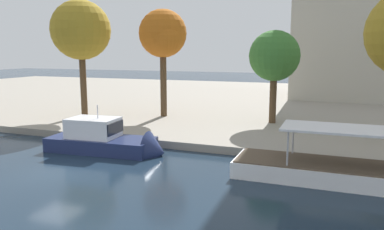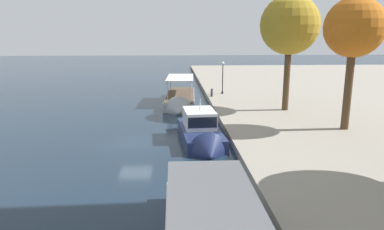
% 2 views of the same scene
% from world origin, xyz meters
% --- Properties ---
extents(ground_plane, '(220.00, 220.00, 0.00)m').
position_xyz_m(ground_plane, '(0.00, 0.00, 0.00)').
color(ground_plane, '#192838').
extents(dock_promenade, '(120.00, 55.00, 0.57)m').
position_xyz_m(dock_promenade, '(0.00, 34.83, 0.28)').
color(dock_promenade, gray).
rests_on(dock_promenade, ground_plane).
extents(motor_yacht_1, '(8.68, 3.47, 4.43)m').
position_xyz_m(motor_yacht_1, '(0.29, 5.15, 0.58)').
color(motor_yacht_1, navy).
rests_on(motor_yacht_1, ground_plane).
extents(tree_0, '(4.66, 4.66, 10.47)m').
position_xyz_m(tree_0, '(-0.99, 16.97, 8.48)').
color(tree_0, '#4C3823').
rests_on(tree_0, dock_promenade).
extents(tree_1, '(4.49, 4.49, 8.27)m').
position_xyz_m(tree_1, '(9.73, 17.34, 6.71)').
color(tree_1, '#4C3823').
rests_on(tree_1, dock_promenade).
extents(tree_2, '(5.80, 5.80, 11.38)m').
position_xyz_m(tree_2, '(-8.72, 14.57, 9.09)').
color(tree_2, '#4C3823').
rests_on(tree_2, dock_promenade).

